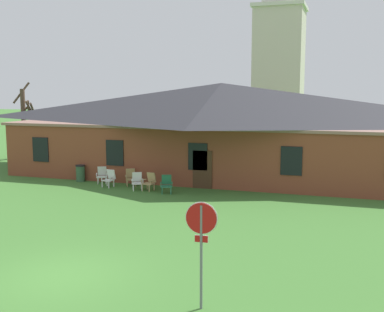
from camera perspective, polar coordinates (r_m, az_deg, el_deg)
ground_plane at (r=14.80m, az=-15.37°, el=-13.74°), size 200.00×200.00×0.00m
brick_building at (r=30.79m, az=3.51°, el=3.39°), size 26.31×10.40×5.82m
dome_tower at (r=50.69m, az=10.38°, el=11.82°), size 5.18×5.18×19.55m
stop_sign at (r=11.74m, az=1.12°, el=-9.25°), size 0.80×0.09×2.71m
lawn_chair_by_porch at (r=28.26m, az=-10.71°, el=-2.19°), size 0.80×0.84×0.96m
lawn_chair_near_door at (r=27.11m, az=-9.87°, el=-2.60°), size 0.71×0.75×0.96m
lawn_chair_left_end at (r=27.27m, az=-7.33°, el=-2.48°), size 0.84×0.86×0.96m
lawn_chair_middle at (r=26.04m, az=-6.57°, el=-2.96°), size 0.82×0.85×0.96m
lawn_chair_right_end at (r=25.85m, az=-5.10°, el=-3.03°), size 0.73×0.77×0.96m
lawn_chair_far_side at (r=25.12m, az=-3.07°, el=-3.32°), size 0.77×0.82×0.96m
bare_tree_beside_building at (r=39.91m, az=-19.38°, el=4.14°), size 2.04×1.60×6.01m
trash_bin at (r=29.04m, az=-13.19°, el=-2.00°), size 0.56×0.56×0.98m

